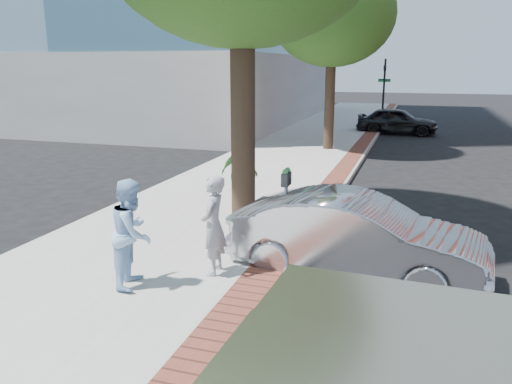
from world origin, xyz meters
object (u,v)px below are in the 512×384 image
at_px(person_gray, 213,225).
at_px(sedan_silver, 357,237).
at_px(bg_car, 397,121).
at_px(person_green, 240,173).
at_px(person_officer, 132,233).
at_px(parking_meter, 286,191).

relative_size(person_gray, sedan_silver, 0.39).
bearing_deg(bg_car, person_green, 171.29).
distance_m(person_officer, sedan_silver, 3.60).
distance_m(sedan_silver, bg_car, 18.69).
xyz_separation_m(person_green, sedan_silver, (3.16, -3.07, -0.24)).
distance_m(person_green, bg_car, 15.90).
distance_m(person_officer, bg_car, 20.60).
relative_size(person_officer, sedan_silver, 0.40).
bearing_deg(parking_meter, person_gray, -115.46).
height_order(parking_meter, bg_car, parking_meter).
bearing_deg(bg_car, parking_meter, 178.22).
bearing_deg(sedan_silver, person_green, 52.77).
bearing_deg(person_officer, person_green, -12.95).
bearing_deg(person_gray, sedan_silver, 106.27).
bearing_deg(person_gray, parking_meter, 147.56).
relative_size(sedan_silver, bg_car, 1.05).
bearing_deg(person_green, sedan_silver, 137.46).
bearing_deg(bg_car, person_gray, 176.29).
xyz_separation_m(parking_meter, person_gray, (-0.77, -1.62, -0.24)).
height_order(person_officer, person_green, person_officer).
bearing_deg(person_officer, sedan_silver, -74.68).
distance_m(parking_meter, person_officer, 2.98).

